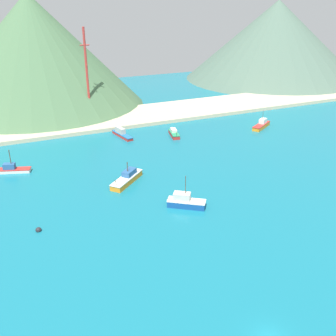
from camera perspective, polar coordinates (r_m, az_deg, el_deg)
The scene contains 12 objects.
ground at distance 75.10m, azimuth 0.38°, elevation -8.11°, with size 260.00×280.00×0.50m.
fishing_boat_1 at distance 90.45m, azimuth -5.93°, elevation -1.50°, with size 9.65×9.04×4.91m.
fishing_boat_3 at distance 79.89m, azimuth 2.52°, elevation -4.88°, with size 7.76×6.55×6.89m.
fishing_boat_4 at distance 120.38m, azimuth -6.72°, elevation 4.98°, with size 3.70×10.10×2.56m.
fishing_boat_5 at distance 131.20m, azimuth 13.38°, elevation 6.09°, with size 9.31×7.05×5.60m.
fishing_boat_7 at distance 120.05m, azimuth 0.88°, elevation 5.02°, with size 3.72×7.56×2.42m.
fishing_boat_8 at distance 102.31m, azimuth -21.55°, elevation -0.15°, with size 8.12×4.59×5.79m.
buoy_0 at distance 76.26m, azimuth -18.22°, elevation -8.53°, with size 1.08×1.08×1.08m.
beach_strip at distance 134.81m, azimuth -11.83°, elevation 6.55°, with size 247.00×22.80×1.20m, color #C6B793.
hill_central at distance 158.87m, azimuth -18.84°, elevation 15.65°, with size 79.37×79.37×40.40m.
hill_east at distance 210.35m, azimuth 15.24°, elevation 17.36°, with size 86.59×86.59×37.34m.
radio_tower at distance 133.33m, azimuth -11.62°, elevation 12.99°, with size 3.04×2.43×30.36m.
Camera 1 is at (-26.50, -27.97, 39.46)m, focal length 42.14 mm.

